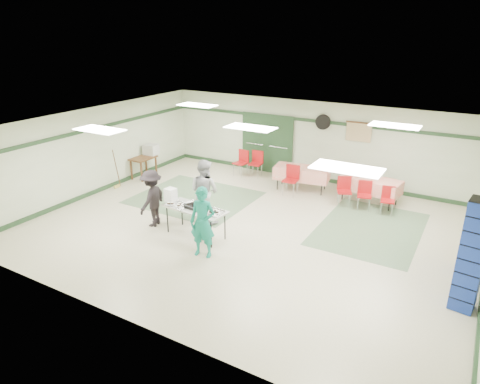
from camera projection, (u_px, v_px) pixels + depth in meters
The scene contains 39 objects.
floor at pixel (249, 227), 11.35m from camera, with size 11.00×11.00×0.00m, color beige.
ceiling at pixel (250, 127), 10.38m from camera, with size 11.00×11.00×0.00m, color white.
wall_back at pixel (314, 141), 14.50m from camera, with size 11.00×11.00×0.00m, color beige.
wall_front at pixel (122, 255), 7.23m from camera, with size 11.00×11.00×0.00m, color beige.
wall_left at pixel (97, 150), 13.44m from camera, with size 9.00×9.00×0.00m, color beige.
trim_back at pixel (315, 121), 14.23m from camera, with size 11.00×0.06×0.10m, color #213D22.
baseboard_back at pixel (311, 177), 14.94m from camera, with size 11.00×0.06×0.12m, color #213D22.
trim_left at pixel (95, 128), 13.17m from camera, with size 9.00×0.06×0.10m, color #213D22.
baseboard_left at pixel (102, 189), 13.89m from camera, with size 9.00×0.06×0.12m, color #213D22.
green_patch_a at pixel (195, 197), 13.33m from camera, with size 3.50×3.00×0.01m, color #647F5D.
green_patch_b at pixel (370, 229), 11.25m from camera, with size 2.50×3.50×0.01m, color #647F5D.
double_door_left at pixel (256, 142), 15.59m from camera, with size 0.90×0.06×2.10m, color #979997.
double_door_right at pixel (279, 145), 15.14m from camera, with size 0.90×0.06×2.10m, color #979997.
door_frame at pixel (267, 144), 15.35m from camera, with size 2.00×0.03×2.15m, color #213D22.
wall_fan at pixel (323, 122), 14.06m from camera, with size 0.50×0.50×0.10m, color black.
scroll_banner at pixel (359, 132), 13.57m from camera, with size 0.80×0.02×0.60m, color tan.
serving_table at pixel (195, 210), 10.64m from camera, with size 1.72×0.84×0.76m.
sheet_tray_right at pixel (211, 212), 10.36m from camera, with size 0.58×0.44×0.02m, color silver.
sheet_tray_mid at pixel (195, 206), 10.72m from camera, with size 0.60×0.46×0.02m, color silver.
sheet_tray_left at pixel (176, 205), 10.75m from camera, with size 0.62×0.47×0.02m, color silver.
baking_pan at pixel (194, 207), 10.59m from camera, with size 0.46×0.29×0.08m, color black.
foam_box_stack at pixel (171, 195), 10.96m from camera, with size 0.26×0.24×0.36m, color white.
volunteer_teal at pixel (203, 222), 9.66m from camera, with size 0.61×0.40×1.67m, color #138674.
volunteer_grey at pixel (204, 191), 11.40m from camera, with size 0.85×0.66×1.75m, color #96969C.
volunteer_dark at pixel (152, 198), 11.21m from camera, with size 0.99×0.57×1.53m, color black.
dining_table_a at pixel (370, 184), 12.77m from camera, with size 1.84×1.02×0.77m.
dining_table_b at pixel (302, 173), 13.80m from camera, with size 1.83×1.03×0.77m.
chair_a at pixel (365, 192), 12.34m from camera, with size 0.48×0.48×0.84m.
chair_b at pixel (344, 188), 12.61m from camera, with size 0.53×0.53×0.86m.
chair_c at pixel (388, 197), 12.04m from camera, with size 0.43×0.43×0.80m.
chair_d at pixel (292, 177), 13.40m from camera, with size 0.46×0.46×0.95m.
chair_loose_a at pixel (257, 161), 15.10m from camera, with size 0.45×0.45×0.91m.
chair_loose_b at pixel (242, 160), 15.16m from camera, with size 0.48×0.48×0.92m.
crate_stack_blue_a at pixel (472, 244), 8.94m from camera, with size 0.44×0.44×1.43m, color #1A349E.
crate_stack_red at pixel (473, 240), 8.94m from camera, with size 0.41×0.41×1.61m, color #9E240F.
crate_stack_blue_b at pixel (472, 257), 7.69m from camera, with size 0.42×0.42×2.19m, color #1A349E.
printer_table at pixel (143, 160), 14.87m from camera, with size 0.60×0.91×0.74m.
office_printer at pixel (151, 149), 15.12m from camera, with size 0.46×0.40×0.37m, color #BAB9B5.
broom at pixel (116, 168), 13.94m from camera, with size 0.03×0.03×1.29m, color brown.
Camera 1 is at (4.92, -9.01, 4.94)m, focal length 32.00 mm.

